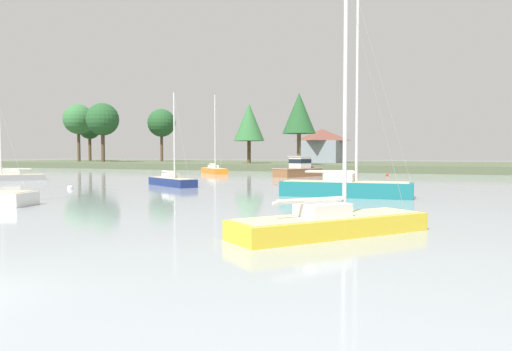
{
  "coord_description": "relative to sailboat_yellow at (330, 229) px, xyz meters",
  "views": [
    {
      "loc": [
        10.25,
        -6.26,
        3.05
      ],
      "look_at": [
        -2.78,
        24.05,
        1.54
      ],
      "focal_mm": 33.19,
      "sensor_mm": 36.0,
      "label": 1
    }
  ],
  "objects": [
    {
      "name": "sailboat_orange",
      "position": [
        -30.75,
        47.77,
        0.03
      ],
      "size": [
        6.98,
        6.99,
        12.71
      ],
      "color": "orange",
      "rests_on": "ground"
    },
    {
      "name": "cruiser_wood",
      "position": [
        -15.24,
        44.15,
        0.37
      ],
      "size": [
        5.32,
        9.07,
        4.83
      ],
      "color": "brown",
      "rests_on": "ground"
    },
    {
      "name": "shore_tree_far_left",
      "position": [
        -83.34,
        74.14,
        11.43
      ],
      "size": [
        7.44,
        7.44,
        14.26
      ],
      "color": "brown",
      "rests_on": "far_shore_bank"
    },
    {
      "name": "cottage_hillside",
      "position": [
        -22.94,
        82.38,
        4.73
      ],
      "size": [
        9.04,
        9.89,
        7.27
      ],
      "color": "gray",
      "rests_on": "far_shore_bank"
    },
    {
      "name": "shore_tree_center",
      "position": [
        -72.28,
        70.25,
        10.84
      ],
      "size": [
        7.56,
        7.56,
        13.74
      ],
      "color": "brown",
      "rests_on": "far_shore_bank"
    },
    {
      "name": "shore_tree_far_right",
      "position": [
        -34.48,
        69.54,
        9.16
      ],
      "size": [
        6.15,
        6.15,
        12.02
      ],
      "color": "brown",
      "rests_on": "far_shore_bank"
    },
    {
      "name": "sailboat_teal",
      "position": [
        -2.99,
        15.97,
        0.08
      ],
      "size": [
        9.34,
        2.98,
        14.51
      ],
      "color": "#196B70",
      "rests_on": "ground"
    },
    {
      "name": "sailboat_yellow",
      "position": [
        0.0,
        0.0,
        0.0
      ],
      "size": [
        6.58,
        7.69,
        10.1
      ],
      "color": "gold",
      "rests_on": "ground"
    },
    {
      "name": "sailboat_grey",
      "position": [
        -43.07,
        21.03,
        -0.0
      ],
      "size": [
        6.42,
        7.58,
        10.32
      ],
      "color": "gray",
      "rests_on": "ground"
    },
    {
      "name": "shore_tree_left_mid",
      "position": [
        -89.02,
        84.15,
        9.8
      ],
      "size": [
        5.95,
        5.95,
        11.93
      ],
      "color": "brown",
      "rests_on": "far_shore_bank"
    },
    {
      "name": "far_shore_bank",
      "position": [
        -5.84,
        83.16,
        0.37
      ],
      "size": [
        207.58,
        48.82,
        1.19
      ],
      "primitive_type": "cube",
      "color": "#4C563D",
      "rests_on": "ground"
    },
    {
      "name": "mooring_buoy_white",
      "position": [
        -26.8,
        14.06,
        -0.14
      ],
      "size": [
        0.48,
        0.48,
        0.53
      ],
      "color": "white",
      "rests_on": "ground"
    },
    {
      "name": "mooring_buoy_red",
      "position": [
        -4.74,
        50.26,
        -0.15
      ],
      "size": [
        0.43,
        0.43,
        0.48
      ],
      "color": "red",
      "rests_on": "ground"
    },
    {
      "name": "shore_tree_right_mid",
      "position": [
        -21.15,
        60.9,
        9.8
      ],
      "size": [
        5.75,
        5.75,
        12.43
      ],
      "color": "brown",
      "rests_on": "far_shore_bank"
    },
    {
      "name": "shore_tree_inland_c",
      "position": [
        -64.41,
        82.6,
        10.56
      ],
      "size": [
        6.97,
        6.97,
        13.14
      ],
      "color": "brown",
      "rests_on": "far_shore_bank"
    },
    {
      "name": "sailboat_navy",
      "position": [
        -20.74,
        20.8,
        -0.01
      ],
      "size": [
        7.05,
        5.25,
        9.3
      ],
      "color": "navy",
      "rests_on": "ground"
    }
  ]
}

